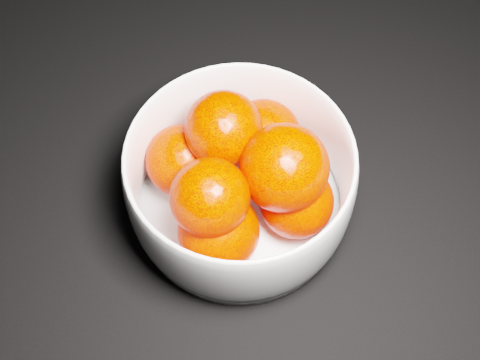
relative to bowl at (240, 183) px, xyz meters
name	(u,v)px	position (x,y,z in m)	size (l,w,h in m)	color
bowl	(240,183)	(0.00, 0.00, 0.00)	(0.21, 0.21, 0.10)	silver
orange_pile	(242,174)	(0.00, 0.00, 0.01)	(0.15, 0.15, 0.11)	#FF2000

